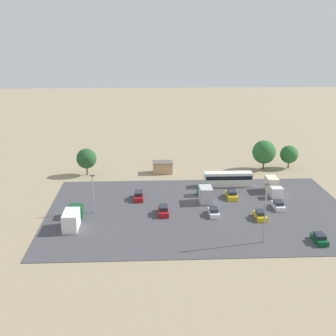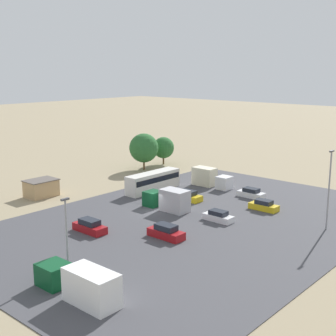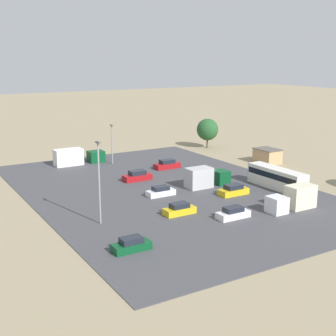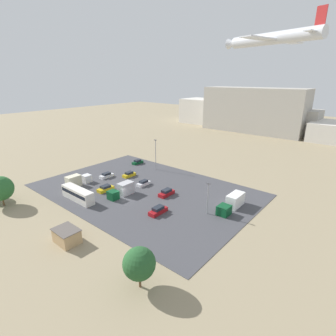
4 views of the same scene
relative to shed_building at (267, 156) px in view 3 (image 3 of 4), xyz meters
name	(u,v)px [view 3 (image 3 of 4)]	position (x,y,z in m)	size (l,w,h in m)	color
ground_plane	(205,183)	(-5.86, 18.50, -1.36)	(400.00, 400.00, 0.00)	gray
parking_lot_surface	(164,190)	(-5.86, 25.94, -1.32)	(56.90, 38.92, 0.08)	#424247
shed_building	(267,156)	(0.00, 0.00, 0.00)	(4.83, 3.62, 2.70)	tan
bus	(277,177)	(-13.97, 10.98, 0.38)	(10.53, 2.48, 3.07)	silver
parked_car_0	(179,209)	(-16.59, 30.06, -0.67)	(1.72, 4.16, 1.47)	gold
parked_car_1	(233,190)	(-13.37, 18.80, -0.64)	(1.94, 4.45, 1.53)	gold
parked_car_2	(131,245)	(-23.72, 40.42, -0.67)	(1.72, 4.05, 1.45)	#0C4723
parked_car_3	(167,165)	(5.58, 18.67, -0.60)	(1.82, 4.68, 1.62)	maroon
parked_car_4	(161,192)	(-8.35, 28.03, -0.69)	(1.71, 4.15, 1.41)	silver
parked_car_5	(233,213)	(-21.24, 25.13, -0.68)	(1.76, 4.29, 1.45)	silver
parked_car_6	(137,176)	(0.91, 27.05, -0.59)	(1.84, 4.63, 1.65)	maroon
parked_truck_0	(76,157)	(17.01, 31.41, 0.10)	(2.53, 9.34, 3.02)	#0C4723
parked_truck_1	(205,178)	(-7.75, 19.82, 0.14)	(2.45, 7.21, 3.10)	#0C4723
parked_truck_2	(294,199)	(-22.57, 16.17, 0.13)	(2.31, 7.17, 3.07)	silver
tree_apron_far	(207,130)	(18.01, 0.99, 2.68)	(4.73, 4.73, 6.41)	brown
light_pole_lot_centre	(112,142)	(13.95, 25.52, 2.80)	(0.90, 0.28, 7.32)	gray
light_pole_lot_edge	(99,180)	(-14.69, 40.02, 4.15)	(0.90, 0.28, 9.97)	gray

